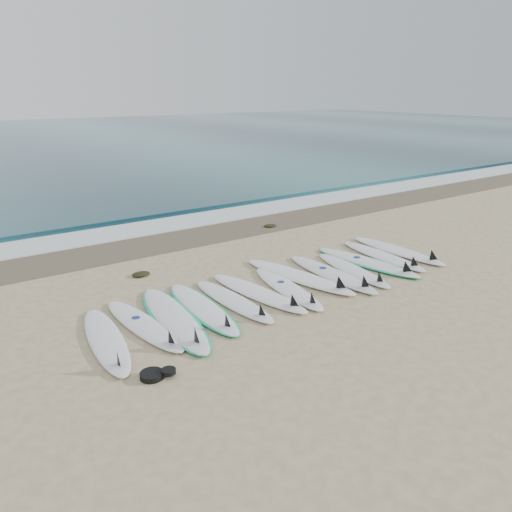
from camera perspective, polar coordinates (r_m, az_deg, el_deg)
ground at (r=9.74m, az=2.99°, el=-3.57°), size 120.00×120.00×0.00m
wet_sand_band at (r=13.03m, az=-8.15°, el=2.08°), size 120.00×1.80×0.01m
foam_band at (r=14.24m, az=-10.74°, el=3.44°), size 120.00×1.40×0.04m
wave_crest at (r=15.58m, az=-13.06°, el=4.70°), size 120.00×1.00×0.10m
surfboard_0 at (r=7.97m, az=-16.69°, el=-9.26°), size 0.83×2.48×0.31m
surfboard_1 at (r=8.30m, az=-12.60°, el=-7.76°), size 0.70×2.43×0.31m
surfboard_2 at (r=8.44m, az=-9.30°, el=-7.06°), size 1.04×2.91×0.36m
surfboard_3 at (r=8.76m, az=-6.06°, el=-5.95°), size 0.78×2.57×0.32m
surfboard_4 at (r=8.99m, az=-2.48°, el=-5.17°), size 0.56×2.37×0.30m
surfboard_5 at (r=9.31m, az=0.41°, el=-4.25°), size 0.85×2.59×0.33m
surfboard_6 at (r=9.54m, az=3.76°, el=-3.73°), size 0.85×2.46×0.31m
surfboard_7 at (r=10.12m, az=5.14°, el=-2.36°), size 1.06×2.89×0.36m
surfboard_8 at (r=10.35m, az=8.82°, el=-2.06°), size 0.67×2.67×0.34m
surfboard_9 at (r=10.66m, az=11.15°, el=-1.61°), size 0.83×2.41×0.30m
surfboard_10 at (r=11.21m, az=12.68°, el=-0.70°), size 0.99×2.75×0.34m
surfboard_11 at (r=11.70m, az=14.44°, el=-0.00°), size 0.69×2.55×0.32m
surfboard_12 at (r=12.16m, az=16.04°, el=0.59°), size 0.57×2.68×0.34m
seaweed_near at (r=10.56m, az=-13.01°, el=-2.02°), size 0.38×0.29×0.07m
seaweed_far at (r=13.92m, az=1.64°, el=3.48°), size 0.37×0.29×0.07m
leash_coil at (r=6.98m, az=-11.41°, el=-13.11°), size 0.46×0.36×0.11m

